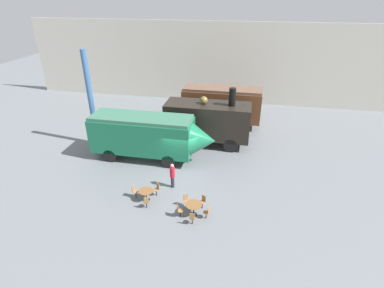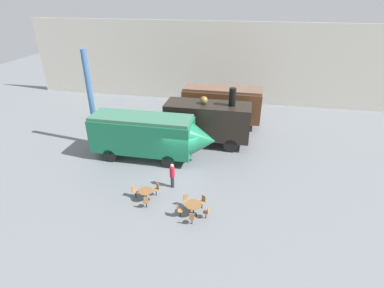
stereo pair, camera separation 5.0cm
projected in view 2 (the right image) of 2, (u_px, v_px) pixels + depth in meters
ground_plane at (181, 168)px, 22.53m from camera, size 80.00×80.00×0.00m
backdrop_wall at (212, 63)px, 34.21m from camera, size 44.00×0.15×9.00m
passenger_coach_wooden at (222, 104)px, 28.74m from camera, size 7.40×2.43×3.78m
steam_locomotive at (208, 120)px, 25.15m from camera, size 7.05×2.56×5.07m
streamlined_locomotive at (152, 135)px, 22.93m from camera, size 9.59×2.58×3.52m
cafe_table_near at (146, 192)px, 18.86m from camera, size 0.91×0.91×0.71m
cafe_table_mid at (193, 206)px, 17.59m from camera, size 1.00×1.00×0.77m
cafe_chair_0 at (134, 190)px, 19.16m from camera, size 0.37×0.36×0.87m
cafe_chair_1 at (146, 201)px, 18.16m from camera, size 0.38×0.39×0.87m
cafe_chair_2 at (157, 188)px, 19.36m from camera, size 0.40×0.41×0.87m
cafe_chair_3 at (186, 200)px, 18.31m from camera, size 0.40×0.40×0.87m
cafe_chair_4 at (179, 210)px, 17.48m from camera, size 0.40×0.38×0.87m
cafe_chair_5 at (192, 218)px, 16.87m from camera, size 0.36×0.37×0.87m
cafe_chair_6 at (207, 212)px, 17.33m from camera, size 0.38×0.36×0.87m
cafe_chair_7 at (203, 201)px, 18.22m from camera, size 0.39×0.40×0.87m
visitor_person at (172, 175)px, 19.93m from camera, size 0.34×0.34×1.81m
support_pillar at (91, 100)px, 24.28m from camera, size 0.44×0.44×8.00m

